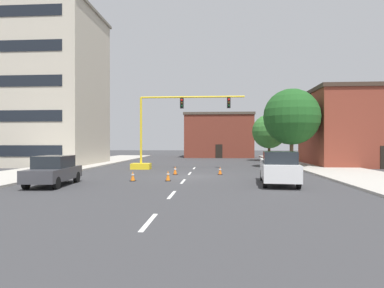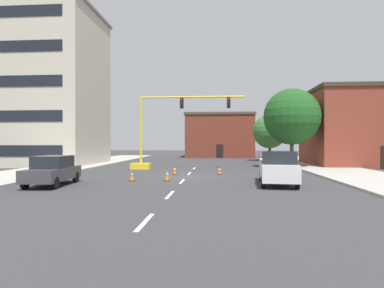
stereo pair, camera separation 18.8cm
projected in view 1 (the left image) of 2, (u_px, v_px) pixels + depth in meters
ground_plane at (187, 177)px, 24.53m from camera, size 160.00×160.00×0.00m
sidewalk_left at (68, 167)px, 33.42m from camera, size 6.00×56.00×0.14m
sidewalk_right at (328, 168)px, 31.59m from camera, size 6.00×56.00×0.14m
lane_stripe_seg_0 at (149, 222)px, 10.56m from camera, size 0.16×2.40×0.01m
lane_stripe_seg_1 at (172, 195)px, 16.05m from camera, size 0.16×2.40×0.01m
lane_stripe_seg_2 at (183, 181)px, 21.53m from camera, size 0.16×2.40×0.01m
lane_stripe_seg_3 at (190, 173)px, 27.02m from camera, size 0.16×2.40×0.01m
lane_stripe_seg_4 at (194, 168)px, 32.50m from camera, size 0.16×2.40×0.01m
building_tall_left at (35, 88)px, 37.53m from camera, size 14.33×10.90×17.24m
building_brick_center at (219, 135)px, 57.01m from camera, size 11.54×8.00×7.40m
building_row_right at (363, 128)px, 36.23m from camera, size 11.68×10.30×8.23m
traffic_signal_gantry at (156, 144)px, 31.26m from camera, size 10.58×1.20×6.83m
tree_right_far at (269, 131)px, 45.03m from camera, size 4.58×4.58×6.29m
tree_right_mid at (292, 117)px, 32.81m from camera, size 5.53×5.53×7.81m
pickup_truck_white at (279, 168)px, 20.05m from camera, size 2.50×5.56×1.99m
sedan_dark_gray_near_left at (53, 170)px, 19.48m from camera, size 2.13×4.61×1.74m
traffic_cone_roadside_a at (175, 170)px, 26.01m from camera, size 0.36×0.36×0.69m
traffic_cone_roadside_b at (220, 171)px, 26.05m from camera, size 0.36×0.36×0.63m
traffic_cone_roadside_c at (133, 176)px, 21.71m from camera, size 0.36×0.36×0.66m
traffic_cone_roadside_d at (168, 176)px, 21.75m from camera, size 0.36×0.36×0.71m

